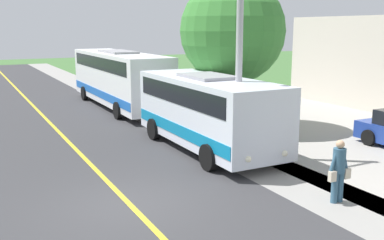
{
  "coord_description": "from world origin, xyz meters",
  "views": [
    {
      "loc": [
        3.68,
        10.76,
        4.65
      ],
      "look_at": [
        -3.5,
        -3.09,
        1.4
      ],
      "focal_mm": 41.74,
      "sensor_mm": 36.0,
      "label": 1
    }
  ],
  "objects_px": {
    "shuttle_bus_front": "(207,109)",
    "pedestrian_with_bags": "(339,169)",
    "transit_bus_rear": "(119,76)",
    "tree_curbside": "(233,31)",
    "street_light_pole": "(237,37)"
  },
  "relations": [
    {
      "from": "pedestrian_with_bags",
      "to": "street_light_pole",
      "type": "height_order",
      "value": "street_light_pole"
    },
    {
      "from": "shuttle_bus_front",
      "to": "transit_bus_rear",
      "type": "height_order",
      "value": "transit_bus_rear"
    },
    {
      "from": "pedestrian_with_bags",
      "to": "tree_curbside",
      "type": "distance_m",
      "value": 10.03
    },
    {
      "from": "street_light_pole",
      "to": "tree_curbside",
      "type": "height_order",
      "value": "street_light_pole"
    },
    {
      "from": "transit_bus_rear",
      "to": "street_light_pole",
      "type": "xyz_separation_m",
      "value": [
        -0.35,
        12.05,
        2.51
      ]
    },
    {
      "from": "pedestrian_with_bags",
      "to": "tree_curbside",
      "type": "relative_size",
      "value": 0.25
    },
    {
      "from": "street_light_pole",
      "to": "transit_bus_rear",
      "type": "bearing_deg",
      "value": -88.35
    },
    {
      "from": "shuttle_bus_front",
      "to": "transit_bus_rear",
      "type": "distance_m",
      "value": 10.58
    },
    {
      "from": "shuttle_bus_front",
      "to": "pedestrian_with_bags",
      "type": "distance_m",
      "value": 6.38
    },
    {
      "from": "transit_bus_rear",
      "to": "tree_curbside",
      "type": "height_order",
      "value": "tree_curbside"
    },
    {
      "from": "tree_curbside",
      "to": "shuttle_bus_front",
      "type": "bearing_deg",
      "value": 44.26
    },
    {
      "from": "pedestrian_with_bags",
      "to": "tree_curbside",
      "type": "bearing_deg",
      "value": -104.53
    },
    {
      "from": "transit_bus_rear",
      "to": "tree_curbside",
      "type": "relative_size",
      "value": 1.63
    },
    {
      "from": "shuttle_bus_front",
      "to": "pedestrian_with_bags",
      "type": "bearing_deg",
      "value": 94.27
    },
    {
      "from": "transit_bus_rear",
      "to": "pedestrian_with_bags",
      "type": "relative_size",
      "value": 6.46
    }
  ]
}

